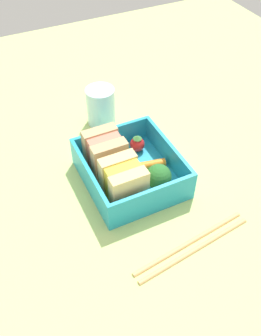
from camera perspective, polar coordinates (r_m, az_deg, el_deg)
ground_plane at (r=62.29cm, az=-0.00°, el=-2.39°), size 120.00×120.00×2.00cm
bento_tray at (r=61.11cm, az=-0.00°, el=-1.38°), size 15.76×14.45×1.20cm
bento_rim at (r=59.19cm, az=-0.00°, el=0.39°), size 15.76×14.45×4.15cm
sandwich_left at (r=55.40cm, az=-1.09°, el=-2.03°), size 5.90×5.69×6.29cm
sandwich_center_left at (r=59.97cm, az=-3.90°, el=2.41°), size 5.90×5.69×6.29cm
broccoli_floret at (r=56.84cm, az=4.30°, el=-1.39°), size 3.96×3.96×4.68cm
carrot_stick_far_left at (r=61.36cm, az=2.87°, el=0.52°), size 2.44×5.48×1.40cm
strawberry_far_left at (r=63.99cm, az=1.03°, el=3.72°), size 2.55×2.55×3.15cm
chopstick_pair at (r=54.06cm, az=9.45°, el=-11.51°), size 4.29×19.03×0.70cm
drinking_glass at (r=70.84cm, az=-4.54°, el=9.36°), size 5.34×5.34×7.25cm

